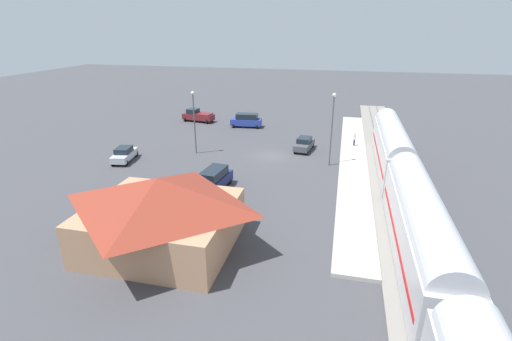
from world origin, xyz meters
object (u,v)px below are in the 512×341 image
(suv_blue, at_px, (246,120))
(light_pole_lot_center, at_px, (194,115))
(pickup_maroon, at_px, (198,116))
(pedestrian_on_platform, at_px, (354,139))
(sedan_silver, at_px, (124,154))
(sedan_charcoal, at_px, (304,144))
(light_pole_near_platform, at_px, (332,122))
(passenger_train, at_px, (456,328))
(station_building, at_px, (161,211))
(suv_navy, at_px, (214,179))

(suv_blue, xyz_separation_m, light_pole_lot_center, (2.95, 14.39, 3.84))
(suv_blue, bearing_deg, pickup_maroon, -10.67)
(pedestrian_on_platform, relative_size, pickup_maroon, 0.30)
(pickup_maroon, relative_size, sedan_silver, 1.19)
(pedestrian_on_platform, height_order, sedan_silver, pedestrian_on_platform)
(sedan_silver, relative_size, sedan_charcoal, 1.01)
(pedestrian_on_platform, height_order, light_pole_lot_center, light_pole_lot_center)
(pedestrian_on_platform, xyz_separation_m, suv_blue, (16.93, -7.28, -0.13))
(pedestrian_on_platform, bearing_deg, light_pole_near_platform, 69.39)
(light_pole_lot_center, bearing_deg, passenger_train, 130.23)
(station_building, relative_size, sedan_charcoal, 2.34)
(sedan_silver, height_order, suv_navy, suv_navy)
(passenger_train, height_order, suv_blue, passenger_train)
(pickup_maroon, xyz_separation_m, suv_blue, (-9.08, 1.71, 0.12))
(passenger_train, distance_m, pedestrian_on_platform, 35.49)
(suv_navy, relative_size, suv_blue, 1.01)
(sedan_silver, distance_m, suv_navy, 14.57)
(pedestrian_on_platform, distance_m, pickup_maroon, 27.53)
(passenger_train, distance_m, suv_blue, 47.38)
(suv_navy, relative_size, light_pole_lot_center, 0.64)
(pedestrian_on_platform, distance_m, suv_navy, 22.22)
(suv_navy, bearing_deg, suv_blue, -82.66)
(pedestrian_on_platform, relative_size, light_pole_near_platform, 0.20)
(pickup_maroon, bearing_deg, pedestrian_on_platform, 160.93)
(light_pole_lot_center, bearing_deg, sedan_silver, 33.34)
(station_building, xyz_separation_m, light_pole_lot_center, (5.79, -20.90, 2.15))
(pickup_maroon, height_order, sedan_charcoal, pickup_maroon)
(station_building, distance_m, pedestrian_on_platform, 31.40)
(passenger_train, height_order, suv_navy, passenger_train)
(sedan_charcoal, bearing_deg, suv_blue, -43.44)
(pedestrian_on_platform, xyz_separation_m, light_pole_lot_center, (19.88, 7.11, 3.71))
(suv_navy, bearing_deg, station_building, 88.11)
(suv_blue, distance_m, sedan_charcoal, 14.45)
(sedan_silver, distance_m, sedan_charcoal, 22.77)
(pedestrian_on_platform, relative_size, suv_blue, 0.34)
(light_pole_near_platform, bearing_deg, light_pole_lot_center, -1.92)
(suv_navy, xyz_separation_m, suv_blue, (3.19, -24.74, 0.00))
(passenger_train, height_order, light_pole_lot_center, light_pole_lot_center)
(suv_blue, height_order, light_pole_near_platform, light_pole_near_platform)
(passenger_train, distance_m, station_building, 19.40)
(pickup_maroon, xyz_separation_m, light_pole_lot_center, (-6.13, 16.11, 3.96))
(station_building, xyz_separation_m, sedan_silver, (13.13, -16.07, -1.96))
(passenger_train, height_order, station_building, station_building)
(pedestrian_on_platform, distance_m, sedan_silver, 29.73)
(sedan_charcoal, bearing_deg, light_pole_lot_center, 18.35)
(suv_navy, distance_m, light_pole_lot_center, 12.63)
(sedan_silver, bearing_deg, suv_blue, -118.17)
(pedestrian_on_platform, relative_size, suv_navy, 0.34)
(pedestrian_on_platform, bearing_deg, station_building, 63.30)
(light_pole_near_platform, bearing_deg, suv_blue, -46.82)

